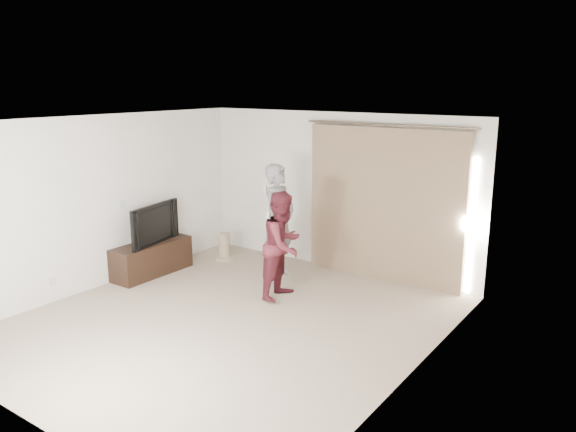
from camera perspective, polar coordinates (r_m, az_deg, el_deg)
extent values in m
plane|color=tan|center=(7.53, -6.12, -10.62)|extent=(5.50, 5.50, 0.00)
cube|color=silver|center=(9.29, 4.91, 2.46)|extent=(5.00, 0.04, 2.60)
cube|color=silver|center=(8.92, -18.53, 1.35)|extent=(0.04, 5.50, 2.60)
cube|color=silver|center=(9.16, -16.43, 1.17)|extent=(0.02, 0.08, 0.12)
cube|color=silver|center=(8.69, -22.75, -6.18)|extent=(0.02, 0.08, 0.12)
cube|color=silver|center=(6.90, -6.66, 9.52)|extent=(5.00, 5.50, 0.01)
cube|color=#8E7457|center=(8.84, 9.71, 1.09)|extent=(2.60, 0.10, 2.40)
cylinder|color=brown|center=(8.66, 10.03, 9.13)|extent=(2.80, 0.03, 0.03)
cube|color=white|center=(8.43, 18.14, -1.03)|extent=(0.08, 0.04, 2.00)
cube|color=black|center=(9.43, -13.67, -4.20)|extent=(0.48, 1.38, 0.53)
imported|color=black|center=(9.28, -13.87, -0.72)|extent=(0.35, 1.14, 0.65)
cylinder|color=tan|center=(10.02, -6.46, -4.25)|extent=(0.36, 0.36, 0.06)
cylinder|color=tan|center=(9.95, -6.50, -2.92)|extent=(0.20, 0.20, 0.42)
imported|color=gray|center=(8.88, -0.95, -0.54)|extent=(0.47, 0.69, 1.83)
cube|color=silver|center=(8.80, -2.29, 2.58)|extent=(0.04, 0.04, 0.14)
cube|color=silver|center=(9.00, -1.43, 2.03)|extent=(0.05, 0.05, 0.09)
imported|color=#571C26|center=(8.07, -0.49, -2.96)|extent=(0.65, 0.80, 1.57)
cube|color=silver|center=(7.98, -1.96, -0.03)|extent=(0.04, 0.04, 0.14)
cube|color=silver|center=(8.18, -1.03, -0.45)|extent=(0.05, 0.05, 0.09)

